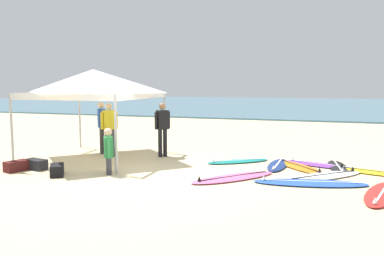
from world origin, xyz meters
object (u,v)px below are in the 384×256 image
object	(u,v)px
surfboard_navy	(278,165)
surfboard_white	(324,176)
surfboard_yellow	(372,172)
person_green	(108,149)
surfboard_teal	(238,161)
person_yellow	(109,126)
person_blue	(102,124)
gear_bag_by_pole	(36,164)
surfboard_pink	(233,177)
surfboard_purple	(319,165)
canopy_tent	(94,81)
surfboard_orange	(299,167)
person_black	(162,126)
gear_bag_on_sand	(57,170)
surfboard_black	(338,167)
gear_bag_near_tent	(17,166)
surfboard_blue	(310,183)
surfboard_red	(382,194)

from	to	relation	value
surfboard_navy	surfboard_white	size ratio (longest dim) A/B	0.86
surfboard_yellow	person_green	size ratio (longest dim) A/B	1.64
person_green	surfboard_teal	bearing A→B (deg)	41.27
person_yellow	person_blue	size ratio (longest dim) A/B	1.00
person_yellow	gear_bag_by_pole	world-z (taller)	person_yellow
surfboard_pink	gear_bag_by_pole	world-z (taller)	gear_bag_by_pole
surfboard_purple	surfboard_white	world-z (taller)	same
person_yellow	canopy_tent	bearing A→B (deg)	-130.87
surfboard_pink	surfboard_white	world-z (taller)	same
surfboard_pink	surfboard_white	size ratio (longest dim) A/B	1.01
surfboard_navy	surfboard_orange	bearing A→B (deg)	-6.27
surfboard_pink	person_green	xyz separation A→B (m)	(-3.15, -0.49, 0.62)
surfboard_teal	person_black	size ratio (longest dim) A/B	1.10
surfboard_orange	person_blue	size ratio (longest dim) A/B	1.15
person_green	gear_bag_on_sand	world-z (taller)	person_green
person_green	gear_bag_by_pole	world-z (taller)	person_green
surfboard_pink	person_green	size ratio (longest dim) A/B	1.83
person_green	gear_bag_by_pole	distance (m)	2.22
surfboard_purple	surfboard_orange	bearing A→B (deg)	-138.48
surfboard_black	gear_bag_near_tent	distance (m)	8.70
gear_bag_near_tent	person_black	bearing A→B (deg)	47.24
surfboard_white	person_green	size ratio (longest dim) A/B	1.81
person_green	person_black	bearing A→B (deg)	81.47
canopy_tent	person_yellow	xyz separation A→B (m)	(0.30, 0.35, -1.40)
person_blue	gear_bag_on_sand	size ratio (longest dim) A/B	2.85
canopy_tent	person_black	size ratio (longest dim) A/B	2.01
canopy_tent	person_yellow	world-z (taller)	canopy_tent
surfboard_blue	surfboard_pink	distance (m)	1.81
surfboard_blue	gear_bag_by_pole	size ratio (longest dim) A/B	4.47
surfboard_yellow	person_blue	bearing A→B (deg)	177.37
surfboard_yellow	surfboard_orange	world-z (taller)	same
surfboard_purple	surfboard_blue	size ratio (longest dim) A/B	0.77
surfboard_teal	gear_bag_by_pole	distance (m)	5.67
surfboard_blue	gear_bag_by_pole	world-z (taller)	gear_bag_by_pole
surfboard_blue	gear_bag_near_tent	size ratio (longest dim) A/B	4.47
canopy_tent	surfboard_yellow	world-z (taller)	canopy_tent
surfboard_red	surfboard_blue	bearing A→B (deg)	161.89
gear_bag_by_pole	surfboard_black	bearing A→B (deg)	19.26
surfboard_teal	surfboard_blue	bearing A→B (deg)	-43.16
surfboard_white	gear_bag_on_sand	size ratio (longest dim) A/B	3.62
surfboard_yellow	gear_bag_on_sand	xyz separation A→B (m)	(-7.62, -2.74, 0.10)
canopy_tent	person_black	bearing A→B (deg)	25.15
surfboard_yellow	person_yellow	xyz separation A→B (m)	(-7.64, -0.06, 0.95)
person_yellow	gear_bag_near_tent	bearing A→B (deg)	-116.74
gear_bag_on_sand	surfboard_blue	bearing A→B (deg)	10.12
surfboard_purple	person_black	world-z (taller)	person_black
surfboard_red	surfboard_white	bearing A→B (deg)	131.03
surfboard_yellow	surfboard_black	bearing A→B (deg)	153.82
surfboard_red	person_green	world-z (taller)	person_green
surfboard_blue	person_blue	size ratio (longest dim) A/B	1.57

